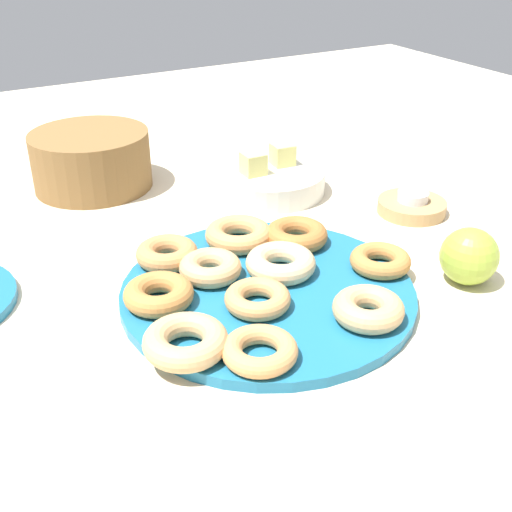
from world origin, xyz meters
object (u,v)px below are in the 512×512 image
Objects in this scene: donut_7 at (258,299)px; candle_holder at (412,207)px; donut_4 at (281,263)px; donut_3 at (239,235)px; basket at (91,160)px; apple at (469,256)px; donut_plate at (268,292)px; donut_5 at (368,309)px; fruit_bowl at (270,181)px; donut_6 at (296,235)px; donut_0 at (159,294)px; tealight at (413,196)px; melon_chunk_left at (253,164)px; donut_1 at (260,350)px; melon_chunk_right at (282,154)px; donut_2 at (380,261)px; donut_10 at (210,268)px; donut_8 at (167,253)px; donut_9 at (186,341)px.

candle_holder is (0.36, 0.14, -0.02)m from donut_7.
donut_3 is at bearing 95.15° from donut_4.
basket reaches higher than apple.
basket is (-0.11, 0.34, 0.02)m from donut_3.
donut_5 is (0.06, -0.12, 0.02)m from donut_plate.
fruit_bowl is (0.14, 0.26, -0.01)m from donut_4.
candle_holder is (0.23, 0.02, -0.02)m from donut_6.
basket reaches higher than donut_5.
tealight is (0.46, 0.07, 0.00)m from donut_0.
donut_4 is at bearing -112.06° from melon_chunk_left.
donut_1 is 2.27× the size of melon_chunk_right.
fruit_bowl is (0.02, 0.32, -0.01)m from donut_2.
donut_plate is at bearing 118.66° from donut_5.
apple is (0.15, -0.18, 0.01)m from donut_6.
apple is (-0.08, -0.20, 0.03)m from candle_holder.
donut_6 is 0.81× the size of candle_holder.
donut_10 is at bearing -170.66° from donut_6.
melon_chunk_right reaches higher than donut_plate.
donut_6 is 1.11× the size of donut_7.
tealight is 0.26× the size of fruit_bowl.
melon_chunk_left is (0.22, -0.17, 0.01)m from basket.
melon_chunk_right reaches higher than donut_8.
melon_chunk_left reaches higher than donut_4.
donut_2 reaches higher than tealight.
donut_3 is at bearing 40.50° from donut_10.
donut_8 is at bearing 140.30° from donut_4.
donut_8 is (-0.24, 0.15, 0.00)m from donut_2.
apple is (0.22, -0.22, 0.01)m from donut_3.
tealight is 0.26m from melon_chunk_left.
donut_0 is 0.91× the size of donut_9.
donut_4 is (0.03, 0.02, 0.02)m from donut_plate.
donut_9 is at bearing -153.45° from donut_plate.
melon_chunk_left is at bearing 92.26° from donut_2.
donut_4 is at bearing 34.88° from donut_plate.
apple is (0.09, -0.06, 0.01)m from donut_2.
donut_2 is 0.40× the size of basket.
donut_1 is 0.18m from donut_10.
donut_9 is (-0.01, -0.10, 0.00)m from donut_0.
melon_chunk_left and melon_chunk_right have the same top height.
donut_4 is at bearing -39.70° from donut_8.
basket is at bearing 138.97° from candle_holder.
donut_5 is 2.31× the size of melon_chunk_left.
donut_8 is (-0.09, 0.12, 0.02)m from donut_plate.
apple is at bearing -27.40° from donut_10.
donut_plate is 4.47× the size of donut_8.
melon_chunk_right reaches higher than donut_4.
donut_6 and donut_10 have the same top height.
donut_4 is 0.20m from donut_9.
tealight is 0.21m from apple.
tealight reaches higher than donut_plate.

